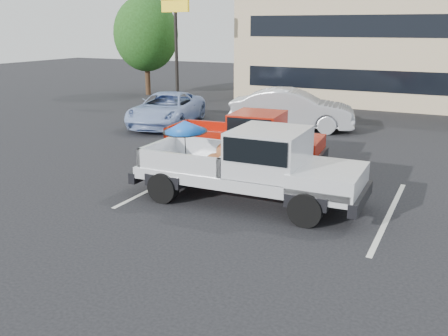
{
  "coord_description": "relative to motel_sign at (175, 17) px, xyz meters",
  "views": [
    {
      "loc": [
        4.32,
        -9.38,
        4.2
      ],
      "look_at": [
        -0.16,
        -0.25,
        1.3
      ],
      "focal_mm": 40.0,
      "sensor_mm": 36.0,
      "label": 1
    }
  ],
  "objects": [
    {
      "name": "motel_building",
      "position": [
        12.0,
        6.99,
        -1.45
      ],
      "size": [
        20.4,
        8.4,
        6.3
      ],
      "color": "tan",
      "rests_on": "ground"
    },
    {
      "name": "silver_pickup",
      "position": [
        9.99,
        -12.65,
        -3.6
      ],
      "size": [
        5.73,
        2.2,
        2.06
      ],
      "rotation": [
        0.0,
        0.0,
        0.02
      ],
      "color": "black",
      "rests_on": "ground"
    },
    {
      "name": "blue_suv",
      "position": [
        2.52,
        -5.05,
        -3.95
      ],
      "size": [
        3.39,
        5.44,
        1.4
      ],
      "primitive_type": "imported",
      "rotation": [
        0.0,
        0.0,
        0.22
      ],
      "color": "#90A8D8",
      "rests_on": "ground"
    },
    {
      "name": "motel_sign",
      "position": [
        0.0,
        0.0,
        0.0
      ],
      "size": [
        1.6,
        0.22,
        6.0
      ],
      "color": "black",
      "rests_on": "ground"
    },
    {
      "name": "stripe_right",
      "position": [
        13.0,
        -12.0,
        -4.65
      ],
      "size": [
        0.12,
        5.0,
        0.01
      ],
      "primitive_type": "cube",
      "color": "silver",
      "rests_on": "ground"
    },
    {
      "name": "ground",
      "position": [
        10.0,
        -14.0,
        -4.65
      ],
      "size": [
        90.0,
        90.0,
        0.0
      ],
      "primitive_type": "plane",
      "color": "black",
      "rests_on": "ground"
    },
    {
      "name": "stripe_left",
      "position": [
        7.0,
        -12.0,
        -4.65
      ],
      "size": [
        0.12,
        5.0,
        0.01
      ],
      "primitive_type": "cube",
      "color": "silver",
      "rests_on": "ground"
    },
    {
      "name": "tree_left",
      "position": [
        -4.0,
        3.0,
        -0.92
      ],
      "size": [
        3.96,
        3.96,
        6.02
      ],
      "color": "#332114",
      "rests_on": "ground"
    },
    {
      "name": "red_pickup",
      "position": [
        8.48,
        -9.47,
        -3.74
      ],
      "size": [
        5.21,
        2.21,
        1.67
      ],
      "rotation": [
        0.0,
        0.0,
        0.08
      ],
      "color": "black",
      "rests_on": "ground"
    },
    {
      "name": "silver_sedan",
      "position": [
        7.77,
        -3.57,
        -3.81
      ],
      "size": [
        5.38,
        2.88,
        1.68
      ],
      "primitive_type": "imported",
      "rotation": [
        0.0,
        0.0,
        1.8
      ],
      "color": "#ADAFB4",
      "rests_on": "ground"
    }
  ]
}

